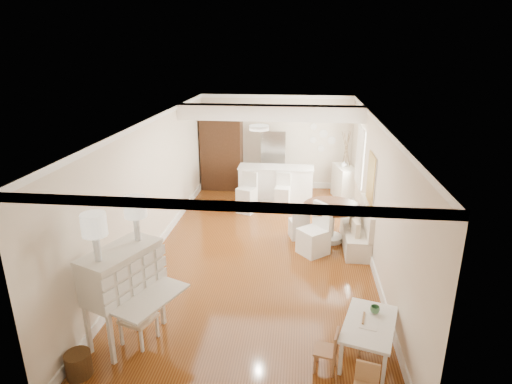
% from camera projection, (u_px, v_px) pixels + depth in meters
% --- Properties ---
extents(room, '(9.00, 9.04, 2.82)m').
position_uv_depth(room, '(265.00, 158.00, 8.72)').
color(room, brown).
rests_on(room, ground).
extents(secretary_bureau, '(1.51, 1.52, 1.46)m').
position_uv_depth(secretary_bureau, '(125.00, 295.00, 6.19)').
color(secretary_bureau, white).
rests_on(secretary_bureau, ground).
extents(gustavian_armchair, '(0.59, 0.59, 0.82)m').
position_uv_depth(gustavian_armchair, '(138.00, 317.00, 6.22)').
color(gustavian_armchair, white).
rests_on(gustavian_armchair, ground).
extents(wicker_basket, '(0.41, 0.41, 0.34)m').
position_uv_depth(wicker_basket, '(79.00, 364.00, 5.64)').
color(wicker_basket, '#4A3017').
rests_on(wicker_basket, ground).
extents(kids_table, '(0.94, 1.24, 0.55)m').
position_uv_depth(kids_table, '(368.00, 340.00, 5.95)').
color(kids_table, white).
rests_on(kids_table, ground).
extents(kids_chair_a, '(0.36, 0.36, 0.63)m').
position_uv_depth(kids_chair_a, '(326.00, 350.00, 5.70)').
color(kids_chair_a, '#996845').
rests_on(kids_chair_a, ground).
extents(kids_chair_b, '(0.33, 0.33, 0.58)m').
position_uv_depth(kids_chair_b, '(353.00, 333.00, 6.07)').
color(kids_chair_b, '#A6784B').
rests_on(kids_chair_b, ground).
extents(banquette, '(0.52, 1.60, 0.98)m').
position_uv_depth(banquette, '(356.00, 226.00, 9.17)').
color(banquette, silver).
rests_on(banquette, ground).
extents(dining_table, '(1.62, 1.62, 0.85)m').
position_uv_depth(dining_table, '(331.00, 223.00, 9.48)').
color(dining_table, '#4E2C19').
rests_on(dining_table, ground).
extents(slip_chair_near, '(0.74, 0.74, 1.08)m').
position_uv_depth(slip_chair_near, '(314.00, 230.00, 8.85)').
color(slip_chair_near, white).
rests_on(slip_chair_near, ground).
extents(slip_chair_far, '(0.49, 0.50, 0.83)m').
position_uv_depth(slip_chair_far, '(299.00, 221.00, 9.64)').
color(slip_chair_far, silver).
rests_on(slip_chair_far, ground).
extents(breakfast_counter, '(2.05, 0.65, 1.03)m').
position_uv_depth(breakfast_counter, '(276.00, 185.00, 11.80)').
color(breakfast_counter, white).
rests_on(breakfast_counter, ground).
extents(bar_stool_left, '(0.55, 0.55, 1.07)m').
position_uv_depth(bar_stool_left, '(247.00, 193.00, 11.09)').
color(bar_stool_left, silver).
rests_on(bar_stool_left, ground).
extents(bar_stool_right, '(0.42, 0.42, 0.96)m').
position_uv_depth(bar_stool_right, '(282.00, 192.00, 11.33)').
color(bar_stool_right, white).
rests_on(bar_stool_right, ground).
extents(pantry_cabinet, '(1.20, 0.60, 2.30)m').
position_uv_depth(pantry_cabinet, '(222.00, 151.00, 12.79)').
color(pantry_cabinet, '#381E11').
rests_on(pantry_cabinet, ground).
extents(fridge, '(0.75, 0.65, 1.80)m').
position_uv_depth(fridge, '(285.00, 162.00, 12.64)').
color(fridge, silver).
rests_on(fridge, ground).
extents(sideboard, '(0.66, 1.07, 0.95)m').
position_uv_depth(sideboard, '(344.00, 183.00, 12.10)').
color(sideboard, white).
rests_on(sideboard, ground).
extents(pencil_cup, '(0.16, 0.16, 0.11)m').
position_uv_depth(pencil_cup, '(375.00, 310.00, 6.07)').
color(pencil_cup, '#4E8658').
rests_on(pencil_cup, kids_table).
extents(branch_vase, '(0.20, 0.20, 0.17)m').
position_uv_depth(branch_vase, '(344.00, 164.00, 11.89)').
color(branch_vase, white).
rests_on(branch_vase, sideboard).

